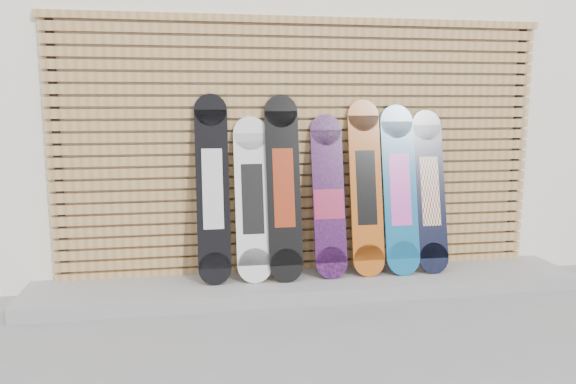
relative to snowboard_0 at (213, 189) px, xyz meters
name	(u,v)px	position (x,y,z in m)	size (l,w,h in m)	color
ground	(348,321)	(0.94, -0.78, -0.89)	(80.00, 80.00, 0.00)	gray
building	(314,86)	(1.44, 2.72, 0.91)	(12.00, 5.00, 3.60)	white
concrete_step	(309,285)	(0.79, -0.10, -0.83)	(4.60, 0.70, 0.12)	gray
slat_wall	(303,147)	(0.79, 0.19, 0.32)	(4.26, 0.08, 2.29)	#AD7F48
snowboard_0	(213,189)	(0.00, 0.00, 0.00)	(0.27, 0.33, 1.54)	black
snowboard_1	(253,199)	(0.33, 0.00, -0.09)	(0.29, 0.34, 1.36)	silver
snowboard_2	(284,188)	(0.58, -0.02, 0.00)	(0.28, 0.36, 1.53)	black
snowboard_3	(329,197)	(0.97, -0.01, -0.10)	(0.27, 0.34, 1.37)	black
snowboard_4	(366,188)	(1.30, 0.00, -0.02)	(0.28, 0.33, 1.49)	#B25012
snowboard_5	(400,189)	(1.60, -0.01, -0.05)	(0.30, 0.36, 1.45)	#0E5787
snowboard_6	(430,191)	(1.88, -0.01, -0.07)	(0.27, 0.35, 1.40)	black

